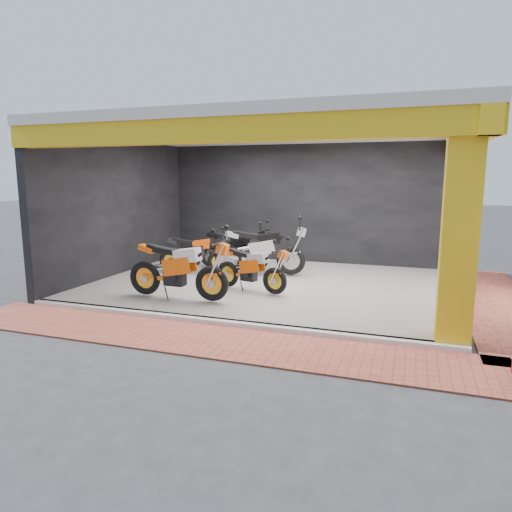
# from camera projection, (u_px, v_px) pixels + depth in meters

# --- Properties ---
(ground) EXTENTS (80.00, 80.00, 0.00)m
(ground) POSITION_uv_depth(u_px,v_px,m) (241.00, 309.00, 8.91)
(ground) COLOR #2D2D30
(ground) RESTS_ON ground
(showroom_floor) EXTENTS (8.00, 6.00, 0.10)m
(showroom_floor) POSITION_uv_depth(u_px,v_px,m) (271.00, 285.00, 10.77)
(showroom_floor) COLOR white
(showroom_floor) RESTS_ON ground
(showroom_ceiling) EXTENTS (8.40, 6.40, 0.20)m
(showroom_ceiling) POSITION_uv_depth(u_px,v_px,m) (272.00, 130.00, 10.17)
(showroom_ceiling) COLOR beige
(showroom_ceiling) RESTS_ON corner_column
(back_wall) EXTENTS (8.20, 0.20, 3.50)m
(back_wall) POSITION_uv_depth(u_px,v_px,m) (302.00, 205.00, 13.37)
(back_wall) COLOR black
(back_wall) RESTS_ON ground
(left_wall) EXTENTS (0.20, 6.20, 3.50)m
(left_wall) POSITION_uv_depth(u_px,v_px,m) (120.00, 209.00, 11.79)
(left_wall) COLOR black
(left_wall) RESTS_ON ground
(corner_column) EXTENTS (0.50, 0.50, 3.50)m
(corner_column) POSITION_uv_depth(u_px,v_px,m) (459.00, 232.00, 6.72)
(corner_column) COLOR gold
(corner_column) RESTS_ON ground
(header_beam_front) EXTENTS (8.40, 0.30, 0.40)m
(header_beam_front) POSITION_uv_depth(u_px,v_px,m) (218.00, 130.00, 7.42)
(header_beam_front) COLOR gold
(header_beam_front) RESTS_ON corner_column
(header_beam_right) EXTENTS (0.30, 6.40, 0.40)m
(header_beam_right) POSITION_uv_depth(u_px,v_px,m) (466.00, 138.00, 8.94)
(header_beam_right) COLOR gold
(header_beam_right) RESTS_ON corner_column
(floor_kerb) EXTENTS (8.00, 0.20, 0.10)m
(floor_kerb) POSITION_uv_depth(u_px,v_px,m) (220.00, 322.00, 7.95)
(floor_kerb) COLOR white
(floor_kerb) RESTS_ON ground
(paver_front) EXTENTS (9.00, 1.40, 0.03)m
(paver_front) POSITION_uv_depth(u_px,v_px,m) (200.00, 339.00, 7.23)
(paver_front) COLOR #9B4B32
(paver_front) RESTS_ON ground
(paver_right) EXTENTS (1.40, 7.00, 0.03)m
(paver_right) POSITION_uv_depth(u_px,v_px,m) (497.00, 304.00, 9.24)
(paver_right) COLOR #9B4B32
(paver_right) RESTS_ON ground
(moto_hero) EXTENTS (2.37, 0.91, 1.44)m
(moto_hero) POSITION_uv_depth(u_px,v_px,m) (212.00, 267.00, 8.93)
(moto_hero) COLOR #FF5D0A
(moto_hero) RESTS_ON showroom_floor
(moto_row_a) EXTENTS (2.04, 1.21, 1.17)m
(moto_row_a) POSITION_uv_depth(u_px,v_px,m) (275.00, 268.00, 9.49)
(moto_row_a) COLOR #E05209
(moto_row_a) RESTS_ON showroom_floor
(moto_row_b) EXTENTS (2.56, 1.44, 1.48)m
(moto_row_b) POSITION_uv_depth(u_px,v_px,m) (291.00, 247.00, 11.36)
(moto_row_b) COLOR #A6AAAE
(moto_row_b) RESTS_ON showroom_floor
(moto_row_c) EXTENTS (2.07, 1.12, 1.20)m
(moto_row_c) POSITION_uv_depth(u_px,v_px,m) (218.00, 251.00, 11.63)
(moto_row_c) COLOR black
(moto_row_c) RESTS_ON showroom_floor
(moto_row_d) EXTENTS (2.12, 0.82, 1.29)m
(moto_row_d) POSITION_uv_depth(u_px,v_px,m) (257.00, 247.00, 11.98)
(moto_row_d) COLOR black
(moto_row_d) RESTS_ON showroom_floor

